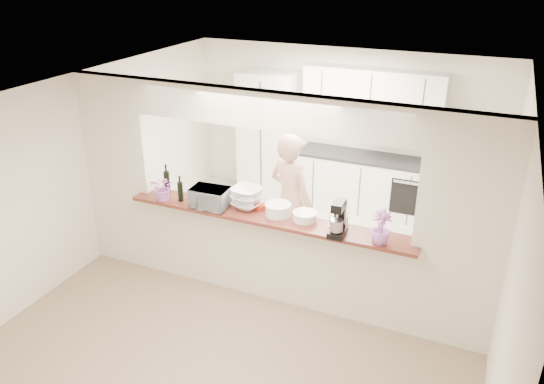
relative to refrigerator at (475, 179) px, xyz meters
The scene contains 19 objects.
floor 3.46m from the refrigerator, 127.72° to the right, with size 6.00×6.00×0.00m, color tan.
tile_overlay 2.48m from the refrigerator, 151.78° to the right, with size 5.00×2.90×0.01m, color beige.
partition 3.41m from the refrigerator, 127.72° to the right, with size 5.00×0.15×2.50m.
bar_counter 3.37m from the refrigerator, 127.68° to the right, with size 3.40×0.38×1.09m.
kitchen_cabinets 2.24m from the refrigerator, behind, with size 3.15×0.62×2.25m.
refrigerator is the anchor object (origin of this frame).
flower_left 4.38m from the refrigerator, 140.11° to the right, with size 0.29×0.25×0.32m, color #CF6DA6.
wine_bottle_a 4.32m from the refrigerator, 143.21° to the right, with size 0.07×0.07×0.36m.
wine_bottle_b 4.19m from the refrigerator, 139.05° to the right, with size 0.06×0.06×0.32m.
toaster_oven 3.91m from the refrigerator, 135.00° to the right, with size 0.43×0.29×0.24m, color #9F9FA4.
serving_bowls 3.52m from the refrigerator, 132.11° to the right, with size 0.34×0.34×0.25m, color white.
plate_stack_a 3.28m from the refrigerator, 126.66° to the right, with size 0.30×0.30×0.13m.
plate_stack_b 3.10m from the refrigerator, 121.89° to the right, with size 0.27×0.27×0.10m.
red_bowl 3.39m from the refrigerator, 130.56° to the right, with size 0.13×0.13×0.06m, color maroon.
tan_bowl 3.27m from the refrigerator, 127.89° to the right, with size 0.17×0.17×0.08m, color beige.
utensil_caddy 2.90m from the refrigerator, 115.68° to the right, with size 0.24×0.19×0.20m.
stand_mixer 3.06m from the refrigerator, 113.31° to the right, with size 0.18×0.28×0.39m.
flower_right 2.93m from the refrigerator, 105.00° to the right, with size 0.20×0.20×0.36m, color #B863B5.
person 2.80m from the refrigerator, 138.64° to the right, with size 0.65×0.43×1.79m, color tan.
Camera 1 is at (2.17, -4.90, 3.78)m, focal length 35.00 mm.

